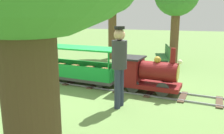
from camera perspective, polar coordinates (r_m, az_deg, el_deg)
name	(u,v)px	position (r m, az deg, el deg)	size (l,w,h in m)	color
ground_plane	(108,87)	(5.94, -1.06, -5.09)	(60.00, 60.00, 0.00)	#608442
track	(108,86)	(5.93, -0.99, -4.95)	(0.74, 6.05, 0.04)	gray
locomotive	(147,73)	(5.44, 8.80, -1.55)	(0.70, 1.45, 1.08)	maroon
passenger_car	(79,68)	(6.26, -8.41, -0.32)	(0.80, 2.35, 0.97)	#3F3F3F
conductor_person	(119,61)	(4.40, 1.86, 1.61)	(0.30, 0.30, 1.62)	#282D47
park_bench	(163,57)	(8.29, 12.88, 2.51)	(1.36, 0.78, 0.82)	#2D6B33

